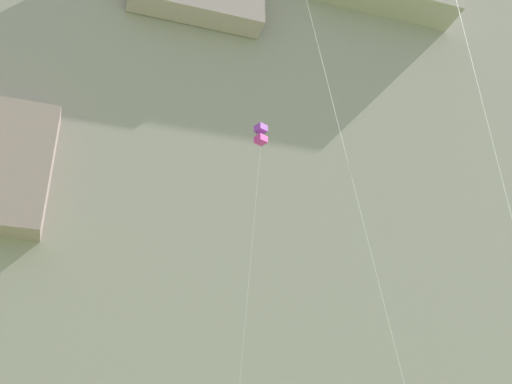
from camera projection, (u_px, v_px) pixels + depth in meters
name	position (u px, v px, depth m)	size (l,w,h in m)	color
cliff_face	(167.00, 101.00, 65.99)	(180.00, 30.91, 83.65)	gray
kite_box_far_right	(261.00, 136.00, 42.50)	(3.28, 3.04, 26.81)	purple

